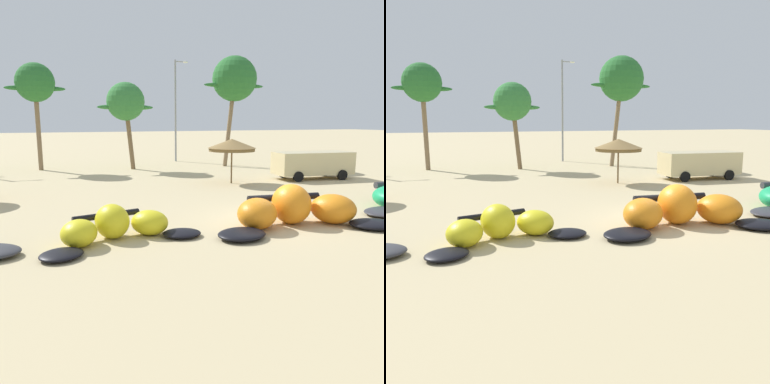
# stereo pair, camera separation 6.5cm
# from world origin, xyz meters

# --- Properties ---
(ground_plane) EXTENTS (260.00, 260.00, 0.00)m
(ground_plane) POSITION_xyz_m (0.00, 0.00, 0.00)
(ground_plane) COLOR #C6B284
(kite_left) EXTENTS (5.67, 3.12, 1.17)m
(kite_left) POSITION_xyz_m (-6.37, -0.34, 0.45)
(kite_left) COLOR black
(kite_left) RESTS_ON ground
(kite_left_of_center) EXTENTS (7.31, 3.83, 1.54)m
(kite_left_of_center) POSITION_xyz_m (0.33, -1.12, 0.59)
(kite_left_of_center) COLOR black
(kite_left_of_center) RESTS_ON ground
(beach_umbrella_middle) EXTENTS (3.05, 3.05, 2.81)m
(beach_umbrella_middle) POSITION_xyz_m (3.19, 9.24, 2.43)
(beach_umbrella_middle) COLOR brown
(beach_umbrella_middle) RESTS_ON ground
(parked_van) EXTENTS (5.54, 2.82, 1.84)m
(parked_van) POSITION_xyz_m (9.14, 8.86, 1.09)
(parked_van) COLOR beige
(parked_van) RESTS_ON ground
(palm_left) EXTENTS (4.53, 3.02, 8.38)m
(palm_left) POSITION_xyz_m (-7.63, 21.44, 6.75)
(palm_left) COLOR #7F6647
(palm_left) RESTS_ON ground
(palm_left_of_gap) EXTENTS (4.55, 3.04, 6.96)m
(palm_left_of_gap) POSITION_xyz_m (-1.05, 19.19, 5.36)
(palm_left_of_gap) COLOR brown
(palm_left_of_gap) RESTS_ON ground
(palm_center_left) EXTENTS (5.72, 3.81, 9.36)m
(palm_center_left) POSITION_xyz_m (8.22, 18.20, 7.38)
(palm_center_left) COLOR #7F6647
(palm_center_left) RESTS_ON ground
(lamppost_west_center) EXTENTS (1.40, 0.24, 9.58)m
(lamppost_west_center) POSITION_xyz_m (5.08, 23.91, 5.29)
(lamppost_west_center) COLOR gray
(lamppost_west_center) RESTS_ON ground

